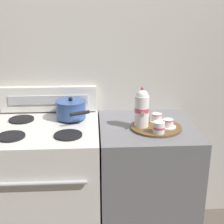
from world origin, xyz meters
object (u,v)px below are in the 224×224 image
stove (48,189)px  serving_tray (156,127)px  teacup_right (157,118)px  saucepan (71,109)px  teapot (142,108)px  teacup_left (168,123)px  creamer_jug (159,127)px

stove → serving_tray: serving_tray is taller
serving_tray → teacup_right: 0.10m
saucepan → teapot: size_ratio=1.13×
stove → teapot: bearing=-4.2°
teacup_left → teapot: bearing=169.8°
stove → creamer_jug: 0.87m
teacup_left → creamer_jug: (-0.07, -0.09, 0.01)m
stove → teacup_right: (0.73, 0.04, 0.48)m
teacup_right → creamer_jug: (-0.03, -0.20, 0.01)m
teapot → creamer_jug: (0.09, -0.12, -0.08)m
stove → serving_tray: 0.84m
creamer_jug → teacup_left: bearing=49.9°
teacup_left → serving_tray: bearing=163.4°
teapot → teacup_left: size_ratio=2.44×
stove → teacup_left: bearing=-5.4°
stove → saucepan: (0.17, 0.14, 0.52)m
saucepan → teapot: 0.49m
saucepan → teacup_right: 0.57m
serving_tray → teapot: (-0.09, 0.01, 0.13)m
serving_tray → teacup_right: (0.02, 0.09, 0.03)m
teacup_left → creamer_jug: bearing=-130.1°
saucepan → teacup_right: (0.56, -0.11, -0.03)m
serving_tray → teapot: bearing=174.9°
teapot → teacup_right: bearing=35.7°
creamer_jug → serving_tray: bearing=87.3°
saucepan → serving_tray: 0.58m
creamer_jug → saucepan: bearing=150.2°
serving_tray → teacup_left: (0.07, -0.02, 0.03)m
saucepan → teapot: bearing=-22.8°
teacup_right → teacup_left: bearing=-66.7°
serving_tray → teacup_left: bearing=-16.6°
teacup_right → saucepan: bearing=169.2°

